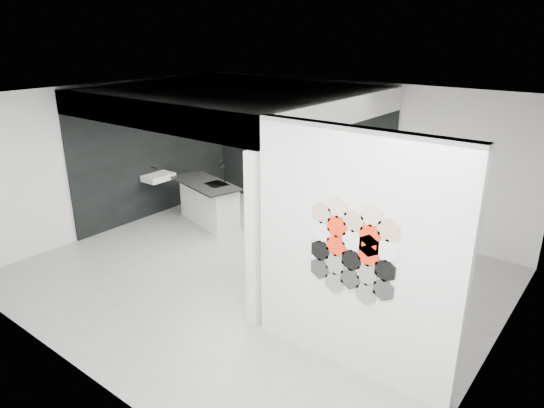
{
  "coord_description": "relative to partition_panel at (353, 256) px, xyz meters",
  "views": [
    {
      "loc": [
        4.44,
        -5.27,
        3.7
      ],
      "look_at": [
        0.1,
        0.3,
        1.15
      ],
      "focal_mm": 32.0,
      "sensor_mm": 36.0,
      "label": 1
    }
  ],
  "objects": [
    {
      "name": "bay_clad_left",
      "position": [
        -5.7,
        2.0,
        -0.22
      ],
      "size": [
        0.04,
        4.0,
        2.35
      ],
      "primitive_type": "cube",
      "color": "black",
      "rests_on": "floor"
    },
    {
      "name": "utensil_cup",
      "position": [
        -4.39,
        3.87,
        -0.02
      ],
      "size": [
        0.11,
        0.11,
        0.11
      ],
      "primitive_type": "cylinder",
      "rotation": [
        0.0,
        0.0,
        -0.31
      ],
      "color": "black",
      "rests_on": "display_shelf"
    },
    {
      "name": "bottle_dark",
      "position": [
        -3.68,
        3.87,
        -0.01
      ],
      "size": [
        0.06,
        0.06,
        0.15
      ],
      "primitive_type": "cylinder",
      "rotation": [
        0.0,
        0.0,
        0.2
      ],
      "color": "black",
      "rests_on": "display_shelf"
    },
    {
      "name": "fascia_beam",
      "position": [
        -3.52,
        0.08,
        1.15
      ],
      "size": [
        4.4,
        0.16,
        0.4
      ],
      "primitive_type": "cube",
      "color": "silver",
      "rests_on": "corner_column"
    },
    {
      "name": "kettle",
      "position": [
        -2.72,
        3.87,
        -0.01
      ],
      "size": [
        0.19,
        0.19,
        0.14
      ],
      "primitive_type": "ellipsoid",
      "rotation": [
        0.0,
        0.0,
        -0.21
      ],
      "color": "black",
      "rests_on": "display_shelf"
    },
    {
      "name": "hex_tile_cluster",
      "position": [
        0.03,
        -0.09,
        0.1
      ],
      "size": [
        1.04,
        0.02,
        1.16
      ],
      "color": "#2D2D2D",
      "rests_on": "partition_panel"
    },
    {
      "name": "floor",
      "position": [
        -2.23,
        1.0,
        -1.4
      ],
      "size": [
        7.0,
        6.0,
        0.01
      ],
      "primitive_type": "cube",
      "color": "gray"
    },
    {
      "name": "glass_vase",
      "position": [
        -2.08,
        3.87,
        -0.02
      ],
      "size": [
        0.09,
        0.09,
        0.13
      ],
      "primitive_type": "cylinder",
      "rotation": [
        0.0,
        0.0,
        0.01
      ],
      "color": "gray",
      "rests_on": "display_shelf"
    },
    {
      "name": "corner_column",
      "position": [
        -1.41,
        0.0,
        -0.22
      ],
      "size": [
        0.16,
        0.16,
        2.35
      ],
      "primitive_type": "cube",
      "color": "silver",
      "rests_on": "floor"
    },
    {
      "name": "stockpot",
      "position": [
        -4.67,
        3.87,
        0.02
      ],
      "size": [
        0.33,
        0.33,
        0.2
      ],
      "primitive_type": "cylinder",
      "rotation": [
        0.0,
        0.0,
        -0.42
      ],
      "color": "black",
      "rests_on": "display_shelf"
    },
    {
      "name": "wall_basin",
      "position": [
        -5.46,
        1.8,
        -0.55
      ],
      "size": [
        0.4,
        0.6,
        0.12
      ],
      "primitive_type": "cube",
      "color": "silver",
      "rests_on": "bay_clad_left"
    },
    {
      "name": "bulkhead",
      "position": [
        -3.52,
        2.0,
        1.15
      ],
      "size": [
        4.4,
        4.0,
        0.4
      ],
      "primitive_type": "cube",
      "color": "silver",
      "rests_on": "corner_column"
    },
    {
      "name": "glass_bowl",
      "position": [
        -2.08,
        3.87,
        -0.02
      ],
      "size": [
        0.19,
        0.19,
        0.11
      ],
      "primitive_type": "cylinder",
      "rotation": [
        0.0,
        0.0,
        -0.24
      ],
      "color": "gray",
      "rests_on": "display_shelf"
    },
    {
      "name": "kitchen_island",
      "position": [
        -4.41,
        2.17,
        -0.96
      ],
      "size": [
        1.76,
        1.11,
        1.32
      ],
      "rotation": [
        0.0,
        0.0,
        -0.25
      ],
      "color": "silver",
      "rests_on": "floor"
    },
    {
      "name": "display_shelf",
      "position": [
        -3.43,
        3.87,
        -0.1
      ],
      "size": [
        3.0,
        0.15,
        0.04
      ],
      "primitive_type": "cube",
      "color": "black",
      "rests_on": "bay_clad_back"
    },
    {
      "name": "bay_clad_back",
      "position": [
        -3.52,
        3.97,
        -0.22
      ],
      "size": [
        4.4,
        0.04,
        2.35
      ],
      "primitive_type": "cube",
      "color": "black",
      "rests_on": "floor"
    },
    {
      "name": "partition_panel",
      "position": [
        0.0,
        0.0,
        0.0
      ],
      "size": [
        2.45,
        0.15,
        2.8
      ],
      "primitive_type": "cube",
      "color": "silver",
      "rests_on": "floor"
    }
  ]
}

